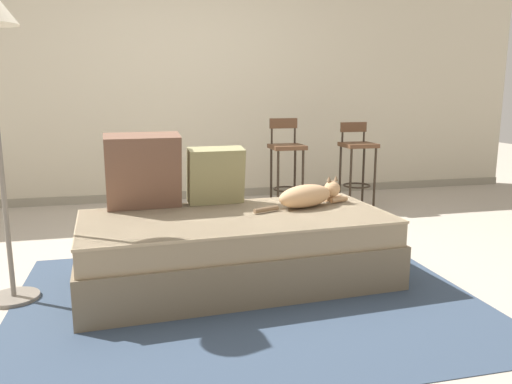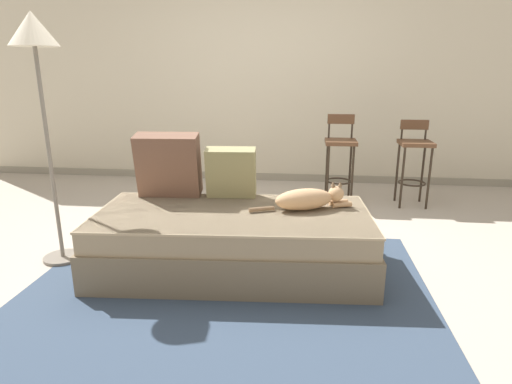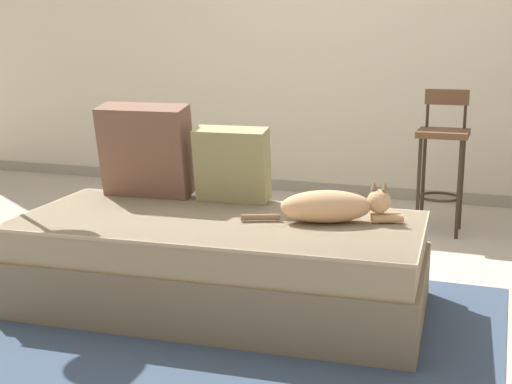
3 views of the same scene
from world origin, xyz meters
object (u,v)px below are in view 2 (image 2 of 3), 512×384
at_px(throw_pillow_corner, 169,165).
at_px(bar_stool_by_doorway, 414,154).
at_px(couch, 233,240).
at_px(throw_pillow_middle, 231,172).
at_px(cat, 308,199).
at_px(bar_stool_near_window, 340,152).
at_px(floor_lamp, 36,54).

height_order(throw_pillow_corner, bar_stool_by_doorway, throw_pillow_corner).
xyz_separation_m(couch, throw_pillow_middle, (-0.07, 0.35, 0.41)).
height_order(cat, bar_stool_near_window, bar_stool_near_window).
bearing_deg(bar_stool_by_doorway, cat, -124.20).
relative_size(throw_pillow_middle, bar_stool_near_window, 0.42).
height_order(couch, throw_pillow_middle, throw_pillow_middle).
bearing_deg(floor_lamp, bar_stool_near_window, 38.27).
relative_size(throw_pillow_corner, throw_pillow_middle, 1.27).
distance_m(cat, bar_stool_near_window, 1.64).
bearing_deg(throw_pillow_corner, throw_pillow_middle, 3.43).
bearing_deg(cat, floor_lamp, -176.87).
xyz_separation_m(throw_pillow_middle, floor_lamp, (-1.24, -0.33, 0.85)).
height_order(throw_pillow_corner, cat, throw_pillow_corner).
distance_m(throw_pillow_corner, floor_lamp, 1.14).
relative_size(throw_pillow_middle, bar_stool_by_doorway, 0.44).
bearing_deg(bar_stool_near_window, floor_lamp, -141.73).
height_order(throw_pillow_middle, cat, throw_pillow_middle).
height_order(couch, cat, cat).
height_order(throw_pillow_middle, bar_stool_by_doorway, bar_stool_by_doorway).
distance_m(throw_pillow_corner, bar_stool_near_window, 1.99).
bearing_deg(floor_lamp, throw_pillow_corner, 21.45).
distance_m(couch, bar_stool_near_window, 1.95).
distance_m(throw_pillow_corner, cat, 1.09).
distance_m(cat, bar_stool_by_doorway, 1.94).
relative_size(cat, bar_stool_near_window, 0.78).
bearing_deg(bar_stool_by_doorway, floor_lamp, -149.68).
distance_m(bar_stool_near_window, floor_lamp, 2.90).
relative_size(couch, bar_stool_by_doorway, 2.23).
height_order(throw_pillow_corner, bar_stool_near_window, bar_stool_near_window).
xyz_separation_m(throw_pillow_corner, cat, (1.06, -0.20, -0.17)).
bearing_deg(floor_lamp, throw_pillow_middle, 14.84).
bearing_deg(bar_stool_by_doorway, bar_stool_near_window, 179.94).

